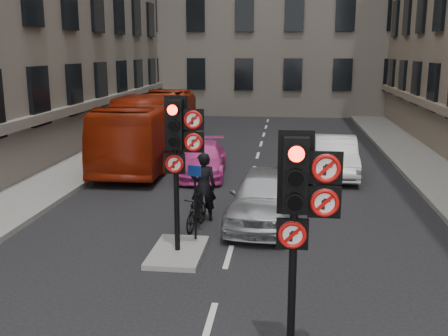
% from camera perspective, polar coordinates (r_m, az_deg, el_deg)
% --- Properties ---
extents(pavement_left, '(3.00, 50.00, 0.16)m').
position_cam_1_polar(pavement_left, '(20.69, -17.47, -0.71)').
color(pavement_left, gray).
rests_on(pavement_left, ground).
extents(centre_island, '(1.20, 2.00, 0.12)m').
position_cam_1_polar(centre_island, '(12.47, -5.06, -9.10)').
color(centre_island, gray).
rests_on(centre_island, ground).
extents(signal_near, '(0.91, 0.40, 3.58)m').
position_cam_1_polar(signal_near, '(7.61, 8.36, -3.47)').
color(signal_near, black).
rests_on(signal_near, ground).
extents(signal_far, '(0.91, 0.40, 3.58)m').
position_cam_1_polar(signal_far, '(11.72, -4.91, 2.95)').
color(signal_far, black).
rests_on(signal_far, centre_island).
extents(car_silver, '(2.17, 4.53, 1.49)m').
position_cam_1_polar(car_silver, '(14.47, 4.46, -3.10)').
color(car_silver, '#9A9EA2').
rests_on(car_silver, ground).
extents(car_white, '(1.69, 4.48, 1.46)m').
position_cam_1_polar(car_white, '(20.35, 12.02, 1.26)').
color(car_white, silver).
rests_on(car_white, ground).
extents(car_pink, '(2.06, 4.37, 1.23)m').
position_cam_1_polar(car_pink, '(19.93, -2.36, 0.95)').
color(car_pink, '#D73F9B').
rests_on(car_pink, ground).
extents(bus_red, '(2.60, 10.21, 2.83)m').
position_cam_1_polar(bus_red, '(22.67, -7.95, 4.34)').
color(bus_red, maroon).
rests_on(bus_red, ground).
extents(motorcycle, '(0.69, 1.60, 0.93)m').
position_cam_1_polar(motorcycle, '(14.02, -3.01, -4.80)').
color(motorcycle, black).
rests_on(motorcycle, ground).
extents(motorcyclist, '(0.79, 0.60, 1.95)m').
position_cam_1_polar(motorcyclist, '(14.53, -2.25, -2.06)').
color(motorcyclist, black).
rests_on(motorcyclist, ground).
extents(info_sign, '(0.32, 0.13, 1.87)m').
position_cam_1_polar(info_sign, '(12.69, -3.17, -2.64)').
color(info_sign, black).
rests_on(info_sign, centre_island).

